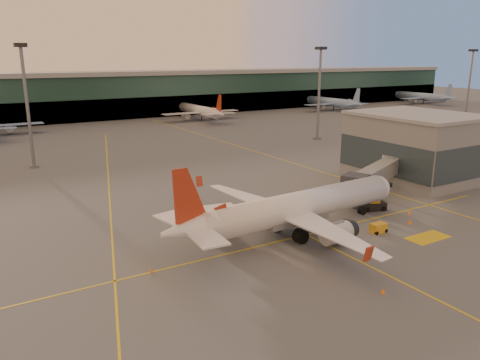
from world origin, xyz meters
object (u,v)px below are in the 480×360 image
catering_truck (215,220)px  gpu_cart (378,228)px  main_airplane (294,209)px  pushback_tug (373,205)px

catering_truck → gpu_cart: bearing=-17.2°
main_airplane → pushback_tug: size_ratio=8.59×
catering_truck → pushback_tug: size_ratio=1.29×
main_airplane → catering_truck: (-9.07, 4.79, -1.32)m
catering_truck → gpu_cart: catering_truck is taller
gpu_cart → pushback_tug: (6.61, 7.34, 0.17)m
catering_truck → pushback_tug: 26.22m
catering_truck → gpu_cart: 21.93m
catering_truck → main_airplane: bearing=-17.8°
gpu_cart → pushback_tug: 9.88m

